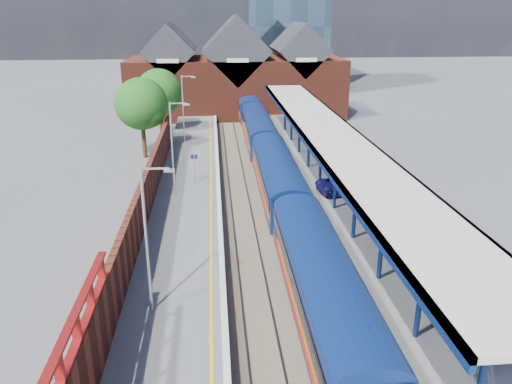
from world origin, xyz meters
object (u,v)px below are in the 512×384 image
Objects in this scene: platform_sign at (194,164)px; lamp_post_d at (184,105)px; lamp_post_b at (149,232)px; parked_car_dark at (408,238)px; parked_car_red at (470,312)px; parked_car_blue at (348,185)px; lamp_post_c at (174,143)px; train at (266,148)px.

lamp_post_d is at bearing 95.56° from platform_sign.
parked_car_dark is at bearing 21.12° from lamp_post_b.
platform_sign is at bearing 11.23° from parked_car_red.
parked_car_blue is (13.09, -17.08, -3.33)m from lamp_post_d.
parked_car_red is (12.71, -20.34, -1.07)m from platform_sign.
parked_car_red is 0.93× the size of parked_car_dark.
parked_car_dark is at bearing -44.12° from platform_sign.
lamp_post_b is 2.80× the size of platform_sign.
parked_car_dark is 9.49m from parked_car_blue.
lamp_post_c is 2.80× the size of platform_sign.
train is 9.31m from platform_sign.
parked_car_dark is (14.25, 5.50, -3.43)m from lamp_post_b.
parked_car_red is at bearing 173.95° from parked_car_blue.
lamp_post_d is at bearing 136.91° from train.
lamp_post_d is 14.25m from platform_sign.
parked_car_dark is at bearing -22.03° from parked_car_red.
lamp_post_c is 18.03m from parked_car_dark.
platform_sign is at bearing 66.01° from parked_car_blue.
parked_car_blue is at bearing -17.52° from parked_car_red.
lamp_post_b reaches higher than parked_car_dark.
lamp_post_d is at bearing 28.18° from parked_car_blue.
parked_car_red is at bearing -67.71° from lamp_post_d.
parked_car_red is at bearing -9.45° from lamp_post_b.
lamp_post_c is at bearing 16.73° from parked_car_red.
train is at bearing -43.09° from lamp_post_d.
parked_car_dark is (14.25, -10.50, -3.43)m from lamp_post_c.
train is 26.37× the size of platform_sign.
parked_car_red is at bearing -52.50° from lamp_post_c.
train is 13.76× the size of parked_car_blue.
train is at bearing -7.79° from parked_car_red.
lamp_post_b reaches higher than train.
parked_car_red is at bearing -167.24° from parked_car_dark.
lamp_post_b is at bearing -90.00° from lamp_post_c.
lamp_post_d is 30.28m from parked_car_dark.
lamp_post_d is at bearing 90.00° from lamp_post_b.
lamp_post_c is 3.34m from platform_sign.
platform_sign is 0.64× the size of parked_car_dark.
platform_sign is 0.52× the size of parked_car_blue.
lamp_post_d is at bearing 90.00° from lamp_post_c.
lamp_post_c is 13.55m from parked_car_blue.
parked_car_blue is (5.24, -9.73, -0.46)m from train.
parked_car_red is (14.08, -18.34, -3.38)m from lamp_post_c.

